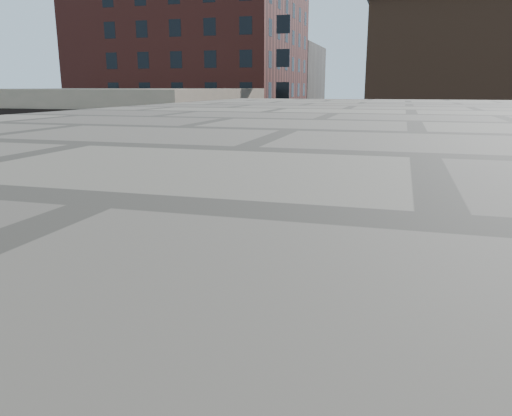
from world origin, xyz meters
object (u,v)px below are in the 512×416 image
Objects in this scene: police_car at (292,246)px; pickup at (197,215)px; barricade_nw_a at (187,206)px; parked_car_wnear at (285,173)px; pedestrian_b at (108,202)px; pedestrian_a at (167,197)px; barricade_se_a at (363,331)px; parked_car_enear at (349,174)px; parked_car_wfar at (302,162)px; barrel_bank at (187,218)px; barrel_road at (300,237)px.

police_car reaches higher than pickup.
police_car is 11.98m from barricade_nw_a.
parked_car_wnear is 2.35× the size of pedestrian_b.
pedestrian_a reaches higher than police_car.
barricade_se_a reaches higher than barricade_nw_a.
barricade_nw_a is (-13.82, 16.00, -0.03)m from barricade_se_a.
barricade_nw_a is at bearing 24.22° from pedestrian_b.
parked_car_enear is at bearing 38.57° from police_car.
barricade_se_a is 21.14m from barricade_nw_a.
barrel_bank is at bearing -95.25° from parked_car_wfar.
parked_car_wnear is (1.94, 18.11, 0.06)m from pickup.
barricade_nw_a is (5.28, 2.00, -0.41)m from pedestrian_b.
parked_car_enear reaches higher than parked_car_wfar.
barrel_bank is at bearing -100.86° from parked_car_wnear.
barrel_road is at bearing 80.62° from parked_car_enear.
parked_car_enear is 24.07m from pedestrian_b.
pedestrian_b reaches higher than parked_car_wnear.
parked_car_wfar is 9.32m from parked_car_enear.
barrel_road is 8.65m from barrel_bank.
parked_car_wnear is at bearing 104.37° from pedestrian_a.
police_car is 2.66m from barrel_road.
parked_car_wfar reaches higher than barricade_se_a.
parked_car_enear is at bearing 2.86° from parked_car_wnear.
barrel_bank is at bearing -0.16° from pedestrian_b.
pedestrian_b is (-8.93, -17.91, 0.33)m from parked_car_wnear.
barricade_nw_a is at bearing 152.83° from barrel_road.
pedestrian_a is at bearing 93.97° from police_car.
pickup is 5.03m from pedestrian_a.
pedestrian_a is 1.87× the size of barrel_bank.
barricade_nw_a is at bearing 50.89° from barricade_se_a.
parked_car_wfar reaches higher than pickup.
barrel_bank is (6.28, -0.40, -0.58)m from pedestrian_b.
parked_car_enear is 20.99m from barrel_bank.
police_car reaches higher than parked_car_wnear.
pickup is 0.77m from barrel_bank.
pickup is 2.68× the size of pedestrian_a.
parked_car_wnear is at bearing 27.74° from barricade_se_a.
parked_car_wfar is 23.40m from pedestrian_a.
pedestrian_b is at bearing 176.36° from barrel_bank.
barrel_bank is at bearing 53.38° from barricade_se_a.
pedestrian_b reaches higher than police_car.
pedestrian_b reaches higher than pickup.
pedestrian_a reaches higher than parked_car_wfar.
barricade_se_a is at bearing 89.22° from parked_car_enear.
parked_car_enear reaches higher than police_car.
parked_car_enear is 19.74m from pedestrian_a.
parked_car_enear reaches higher than barricade_se_a.
parked_car_wnear is at bearing -16.25° from pickup.
barricade_nw_a is (-3.65, -15.91, -0.08)m from parked_car_wnear.
parked_car_enear is 5.00× the size of barrel_bank.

